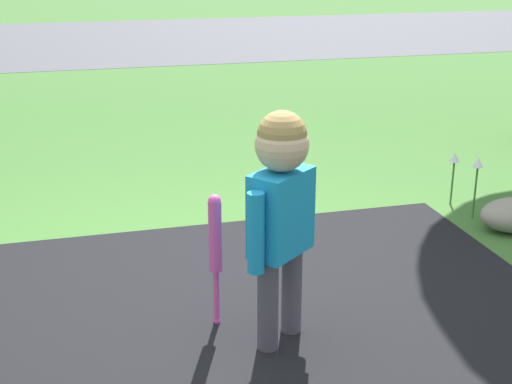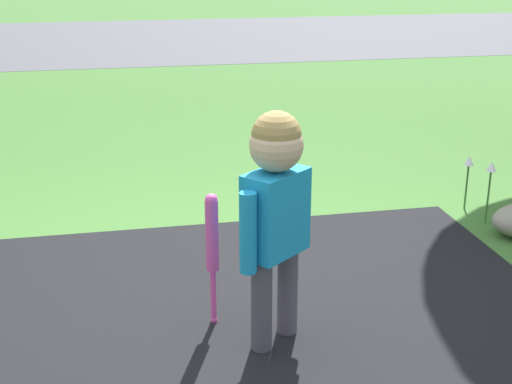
% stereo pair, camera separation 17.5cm
% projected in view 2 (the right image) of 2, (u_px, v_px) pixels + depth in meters
% --- Properties ---
extents(ground_plane, '(60.00, 60.00, 0.00)m').
position_uv_depth(ground_plane, '(219.00, 303.00, 3.39)').
color(ground_plane, '#3D6B2D').
extents(street_strip, '(40.00, 6.00, 0.01)m').
position_uv_depth(street_strip, '(135.00, 39.00, 12.41)').
color(street_strip, '#4C4C51').
rests_on(street_strip, ground).
extents(child, '(0.34, 0.29, 1.01)m').
position_uv_depth(child, '(276.00, 197.00, 2.86)').
color(child, '#4C4751').
rests_on(child, ground).
extents(baseball_bat, '(0.06, 0.06, 0.62)m').
position_uv_depth(baseball_bat, '(212.00, 241.00, 3.08)').
color(baseball_bat, '#E54CA5').
rests_on(baseball_bat, ground).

